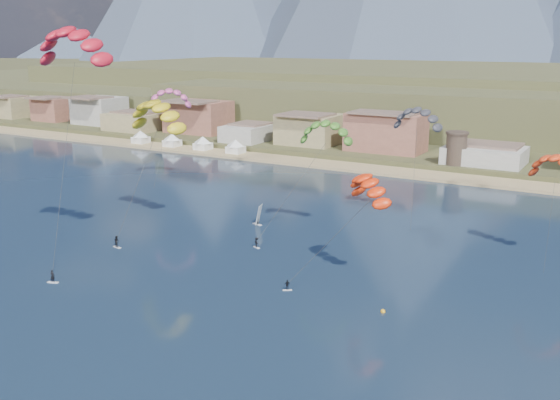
% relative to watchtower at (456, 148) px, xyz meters
% --- Properties ---
extents(ground, '(2400.00, 2400.00, 0.00)m').
position_rel_watchtower_xyz_m(ground, '(-5.00, -114.00, -6.37)').
color(ground, '#0D1D30').
rests_on(ground, ground).
extents(beach, '(2200.00, 12.00, 0.90)m').
position_rel_watchtower_xyz_m(beach, '(-5.00, -8.00, -6.12)').
color(beach, tan).
rests_on(beach, ground).
extents(town, '(400.00, 24.00, 12.00)m').
position_rel_watchtower_xyz_m(town, '(-45.00, 8.00, 1.63)').
color(town, beige).
rests_on(town, ground).
extents(watchtower, '(5.82, 5.82, 8.60)m').
position_rel_watchtower_xyz_m(watchtower, '(0.00, 0.00, 0.00)').
color(watchtower, '#47382D').
rests_on(watchtower, ground).
extents(beach_tents, '(43.40, 6.40, 5.00)m').
position_rel_watchtower_xyz_m(beach_tents, '(-81.25, -8.00, -2.66)').
color(beach_tents, white).
rests_on(beach_tents, ground).
extents(kitesurfer_red, '(13.47, 14.89, 36.98)m').
position_rel_watchtower_xyz_m(kitesurfer_red, '(-33.31, -94.46, 27.23)').
color(kitesurfer_red, silver).
rests_on(kitesurfer_red, ground).
extents(kitesurfer_yellow, '(14.07, 19.85, 26.31)m').
position_rel_watchtower_xyz_m(kitesurfer_yellow, '(-35.52, -73.98, 14.67)').
color(kitesurfer_yellow, silver).
rests_on(kitesurfer_yellow, ground).
extents(kitesurfer_orange, '(13.03, 15.67, 18.50)m').
position_rel_watchtower_xyz_m(kitesurfer_orange, '(9.14, -81.03, 7.59)').
color(kitesurfer_orange, silver).
rests_on(kitesurfer_orange, ground).
extents(kitesurfer_green, '(12.06, 16.19, 22.92)m').
position_rel_watchtower_xyz_m(kitesurfer_green, '(-5.80, -65.07, 12.29)').
color(kitesurfer_green, silver).
rests_on(kitesurfer_green, ground).
extents(distant_kite_pink, '(10.82, 9.55, 23.94)m').
position_rel_watchtower_xyz_m(distant_kite_pink, '(-56.09, -45.53, 14.50)').
color(distant_kite_pink, '#262626').
rests_on(distant_kite_pink, ground).
extents(distant_kite_dark, '(10.12, 6.35, 23.01)m').
position_rel_watchtower_xyz_m(distant_kite_dark, '(4.89, -48.08, 13.72)').
color(distant_kite_dark, '#262626').
rests_on(distant_kite_dark, ground).
extents(distant_kite_orange, '(9.94, 7.63, 18.44)m').
position_rel_watchtower_xyz_m(distant_kite_orange, '(30.77, -59.25, 8.98)').
color(distant_kite_orange, '#262626').
rests_on(distant_kite_orange, ground).
extents(windsurfer, '(2.26, 2.48, 3.85)m').
position_rel_watchtower_xyz_m(windsurfer, '(-18.87, -66.26, -5.15)').
color(windsurfer, silver).
rests_on(windsurfer, ground).
extents(buoy, '(0.63, 0.63, 0.63)m').
position_rel_watchtower_xyz_m(buoy, '(15.80, -91.71, -6.26)').
color(buoy, '#FEAF1A').
rests_on(buoy, ground).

